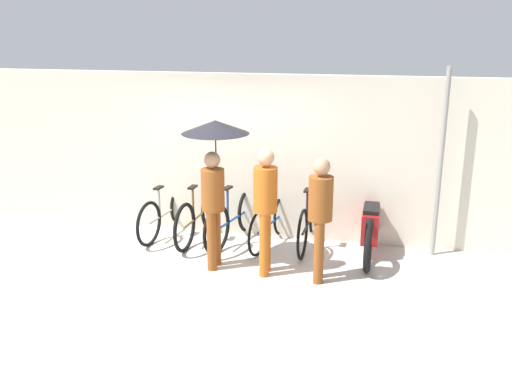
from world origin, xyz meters
TOP-DOWN VIEW (x-y plane):
  - ground_plane at (0.00, 0.00)m, footprint 30.00×30.00m
  - back_wall at (0.00, 1.86)m, footprint 11.26×0.12m
  - parked_bicycle_0 at (-1.16, 1.56)m, footprint 0.45×1.76m
  - parked_bicycle_1 at (-0.58, 1.47)m, footprint 0.44×1.83m
  - parked_bicycle_2 at (0.00, 1.46)m, footprint 0.59×1.79m
  - parked_bicycle_3 at (0.58, 1.49)m, footprint 0.51×1.62m
  - parked_bicycle_4 at (1.16, 1.55)m, footprint 0.44×1.79m
  - pedestrian_leading at (-0.03, 0.54)m, footprint 0.92×0.92m
  - pedestrian_center at (0.70, 0.40)m, footprint 0.32×0.32m
  - pedestrian_trailing at (1.44, 0.34)m, footprint 0.32×0.32m
  - motorcycle at (2.09, 1.42)m, footprint 0.58×2.05m
  - awning_pole at (3.02, 1.56)m, footprint 0.07×0.07m

SIDE VIEW (x-z plane):
  - ground_plane at x=0.00m, z-range 0.00..0.00m
  - parked_bicycle_3 at x=0.58m, z-range -0.16..0.90m
  - parked_bicycle_0 at x=-1.16m, z-range -0.15..0.89m
  - parked_bicycle_1 at x=-0.58m, z-range -0.15..0.94m
  - parked_bicycle_4 at x=1.16m, z-range -0.12..0.91m
  - parked_bicycle_2 at x=0.00m, z-range -0.12..0.90m
  - motorcycle at x=2.09m, z-range -0.05..0.90m
  - pedestrian_trailing at x=1.44m, z-range 0.14..1.83m
  - pedestrian_center at x=0.70m, z-range 0.16..1.92m
  - back_wall at x=0.00m, z-range 0.00..2.58m
  - awning_pole at x=3.02m, z-range 0.00..2.76m
  - pedestrian_leading at x=-0.03m, z-range 0.55..2.62m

